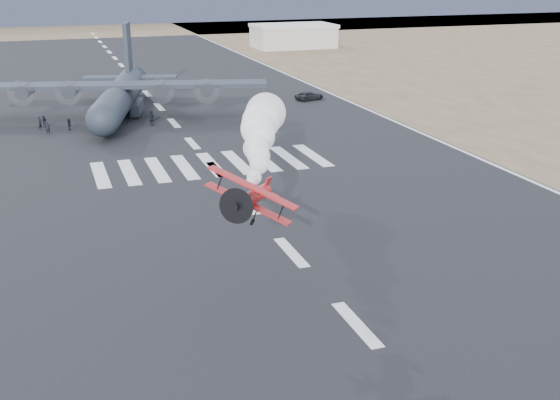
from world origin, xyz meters
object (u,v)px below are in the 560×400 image
support_vehicle (310,96)px  hangar_right (293,36)px  crew_b (44,121)px  crew_c (130,114)px  crew_a (40,123)px  crew_f (69,124)px  aerobatic_biplane (252,198)px  transport_aircraft (120,94)px  crew_e (151,116)px  crew_h (111,120)px  crew_g (48,128)px  crew_d (152,119)px

support_vehicle → hangar_right: bearing=-35.1°
crew_b → crew_c: bearing=-165.0°
crew_a → crew_c: (12.13, 1.98, -0.00)m
hangar_right → crew_f: 98.09m
aerobatic_biplane → support_vehicle: bearing=85.0°
transport_aircraft → crew_b: size_ratio=26.25×
transport_aircraft → crew_e: bearing=-45.1°
hangar_right → aerobatic_biplane: size_ratio=3.53×
aerobatic_biplane → crew_h: bearing=112.7°
transport_aircraft → crew_c: size_ratio=22.69×
hangar_right → crew_a: hangar_right is taller
crew_a → crew_g: 2.77m
crew_a → crew_e: (14.76, 0.21, -0.05)m
crew_c → hangar_right: bearing=-52.5°
crew_a → crew_d: bearing=-65.7°
support_vehicle → crew_b: bearing=81.9°
crew_f → transport_aircraft: bearing=-46.8°
transport_aircraft → crew_e: size_ratio=24.07×
hangar_right → crew_a: size_ratio=11.12×
crew_a → crew_f: size_ratio=1.18×
crew_c → crew_d: size_ratio=0.98×
transport_aircraft → crew_h: transport_aircraft is taller
crew_a → crew_e: 14.77m
hangar_right → crew_b: (-63.05, -74.71, -2.21)m
crew_h → crew_g: bearing=-95.9°
hangar_right → aerobatic_biplane: aerobatic_biplane is taller
crew_d → crew_f: bearing=17.8°
crew_e → crew_h: bearing=174.9°
crew_b → crew_f: (3.14, -2.92, -0.01)m
crew_d → crew_a: bearing=14.5°
crew_a → crew_e: size_ratio=1.06×
transport_aircraft → crew_f: size_ratio=26.72×
crew_c → crew_e: 3.18m
crew_h → support_vehicle: bearing=89.8°
transport_aircraft → crew_b: transport_aircraft is taller
crew_a → crew_h: 9.13m
hangar_right → transport_aircraft: size_ratio=0.49×
crew_d → crew_g: crew_d is taller
crew_c → crew_g: 12.16m
crew_c → crew_h: size_ratio=1.01×
crew_d → crew_c: bearing=-38.4°
crew_b → transport_aircraft: bearing=-144.3°
crew_g → aerobatic_biplane: bearing=102.3°
crew_a → crew_f: 3.85m
transport_aircraft → crew_c: bearing=-64.3°
hangar_right → support_vehicle: bearing=-107.9°
crew_f → crew_g: crew_g is taller
crew_c → crew_e: size_ratio=1.06×
crew_e → crew_h: size_ratio=0.95×
hangar_right → support_vehicle: hangar_right is taller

